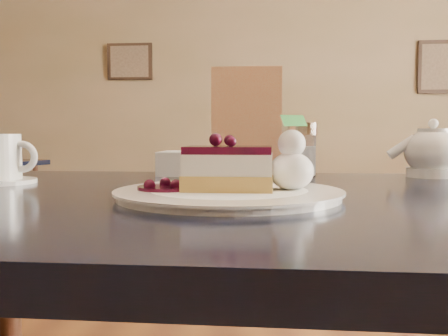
# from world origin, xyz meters

# --- Properties ---
(main_table) EXTENTS (1.31, 0.87, 0.82)m
(main_table) POSITION_xyz_m (0.01, 0.33, 0.73)
(main_table) COLOR black
(main_table) RESTS_ON ground
(dessert_plate) EXTENTS (0.33, 0.33, 0.01)m
(dessert_plate) POSITION_xyz_m (0.01, 0.28, 0.82)
(dessert_plate) COLOR white
(dessert_plate) RESTS_ON main_table
(cheesecake_slice) EXTENTS (0.13, 0.09, 0.07)m
(cheesecake_slice) POSITION_xyz_m (0.01, 0.28, 0.86)
(cheesecake_slice) COLOR #C79446
(cheesecake_slice) RESTS_ON dessert_plate
(whipped_cream) EXTENTS (0.07, 0.07, 0.06)m
(whipped_cream) POSITION_xyz_m (0.10, 0.29, 0.86)
(whipped_cream) COLOR white
(whipped_cream) RESTS_ON dessert_plate
(berry_sauce) EXTENTS (0.09, 0.09, 0.01)m
(berry_sauce) POSITION_xyz_m (-0.08, 0.27, 0.83)
(berry_sauce) COLOR black
(berry_sauce) RESTS_ON dessert_plate
(tea_set) EXTENTS (0.23, 0.29, 0.11)m
(tea_set) POSITION_xyz_m (0.43, 0.65, 0.86)
(tea_set) COLOR white
(tea_set) RESTS_ON main_table
(menu_card) EXTENTS (0.15, 0.03, 0.24)m
(menu_card) POSITION_xyz_m (0.02, 0.64, 0.94)
(menu_card) COLOR beige
(menu_card) RESTS_ON main_table
(sugar_shaker) EXTENTS (0.07, 0.07, 0.12)m
(sugar_shaker) POSITION_xyz_m (0.14, 0.66, 0.88)
(sugar_shaker) COLOR white
(sugar_shaker) RESTS_ON main_table
(napkin_stack) EXTENTS (0.13, 0.13, 0.05)m
(napkin_stack) POSITION_xyz_m (-0.12, 0.69, 0.84)
(napkin_stack) COLOR white
(napkin_stack) RESTS_ON main_table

